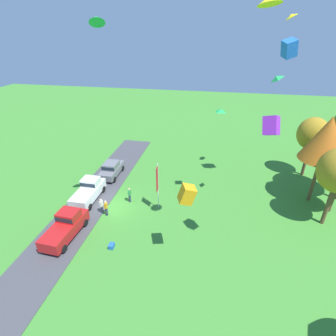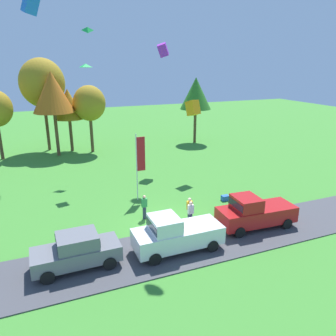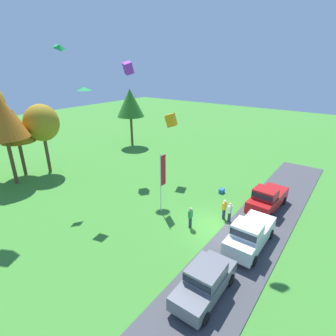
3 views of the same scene
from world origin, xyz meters
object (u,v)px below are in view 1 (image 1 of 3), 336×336
kite_diamond_mid_center (221,111)px  kite_box_low_drifter (289,48)px  tree_far_left (313,134)px  kite_box_high_right (271,126)px  kite_delta_trailing_tail (291,16)px  kite_delta_near_flag (97,19)px  flag_banner (157,182)px  tree_center_back (327,139)px  person_on_lawn (102,206)px  car_pickup_mid_row (89,190)px  cooler_box (112,246)px  kite_diamond_high_left (276,78)px  car_pickup_by_flagpole (66,226)px  person_beside_suv (130,195)px  kite_delta_over_trees (270,0)px  person_watching_sky (106,208)px  car_sedan_near_entrance (111,169)px  kite_box_topmost (187,194)px

kite_diamond_mid_center → kite_box_low_drifter: bearing=122.3°
tree_far_left → kite_box_high_right: 18.66m
kite_diamond_mid_center → kite_delta_trailing_tail: 10.55m
kite_box_low_drifter → kite_delta_near_flag: (8.64, -14.19, 2.08)m
kite_diamond_mid_center → kite_delta_trailing_tail: kite_delta_trailing_tail is taller
kite_box_low_drifter → flag_banner: bearing=-60.8°
tree_center_back → flag_banner: (4.80, -15.64, -3.77)m
person_on_lawn → tree_center_back: size_ratio=0.18×
car_pickup_mid_row → flag_banner: flag_banner is taller
cooler_box → kite_diamond_high_left: bearing=122.1°
kite_delta_near_flag → tree_center_back: bearing=111.2°
car_pickup_by_flagpole → kite_box_low_drifter: 25.35m
person_beside_suv → kite_delta_trailing_tail: 22.80m
person_beside_suv → kite_box_high_right: bearing=62.9°
kite_delta_over_trees → car_pickup_mid_row: bearing=-110.9°
tree_center_back → kite_diamond_mid_center: bearing=-78.0°
cooler_box → tree_far_left: bearing=131.1°
car_pickup_mid_row → person_watching_sky: (2.32, 2.92, -0.23)m
car_sedan_near_entrance → tree_far_left: 24.52m
person_watching_sky → kite_delta_near_flag: size_ratio=1.58×
person_beside_suv → person_watching_sky: (2.63, -1.53, 0.00)m
car_sedan_near_entrance → kite_box_topmost: 16.86m
tree_far_left → kite_delta_near_flag: 26.28m
person_beside_suv → tree_center_back: 20.29m
flag_banner → cooler_box: bearing=-23.9°
car_pickup_mid_row → kite_box_topmost: 14.05m
car_pickup_mid_row → person_on_lawn: car_pickup_mid_row is taller
tree_center_back → kite_delta_over_trees: 16.86m
kite_delta_trailing_tail → kite_delta_over_trees: 13.31m
cooler_box → car_pickup_by_flagpole: bearing=-98.8°
tree_center_back → car_pickup_by_flagpole: bearing=-66.1°
car_pickup_mid_row → kite_delta_trailing_tail: bearing=111.0°
tree_far_left → kite_box_topmost: (16.77, -12.79, 0.82)m
kite_diamond_high_left → kite_diamond_mid_center: bearing=-104.1°
person_beside_suv → kite_diamond_mid_center: bearing=102.2°
person_watching_sky → kite_box_topmost: size_ratio=1.37×
car_sedan_near_entrance → kite_delta_trailing_tail: size_ratio=3.79×
car_pickup_mid_row → kite_delta_near_flag: kite_delta_near_flag is taller
kite_diamond_mid_center → car_sedan_near_entrance: bearing=-103.6°
kite_diamond_mid_center → kite_box_topmost: size_ratio=0.68×
person_watching_sky → tree_center_back: size_ratio=0.18×
tree_center_back → kite_diamond_mid_center: size_ratio=11.06×
flag_banner → kite_delta_over_trees: size_ratio=4.22×
car_sedan_near_entrance → tree_far_left: tree_far_left is taller
kite_box_topmost → cooler_box: bearing=-91.5°
car_pickup_by_flagpole → car_pickup_mid_row: bearing=-173.8°
person_beside_suv → kite_delta_near_flag: size_ratio=1.58×
kite_box_high_right → flag_banner: bearing=-121.9°
person_watching_sky → kite_box_low_drifter: bearing=116.9°
car_sedan_near_entrance → kite_diamond_high_left: 20.89m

